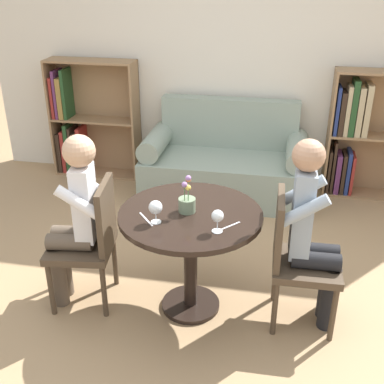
% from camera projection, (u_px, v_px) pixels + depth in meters
% --- Properties ---
extents(ground_plane, '(16.00, 16.00, 0.00)m').
position_uv_depth(ground_plane, '(191.00, 306.00, 3.35)').
color(ground_plane, tan).
extents(back_wall, '(5.20, 0.05, 2.70)m').
position_uv_depth(back_wall, '(234.00, 52.00, 4.76)').
color(back_wall, silver).
rests_on(back_wall, ground_plane).
extents(round_table, '(0.92, 0.92, 0.74)m').
position_uv_depth(round_table, '(191.00, 233.00, 3.09)').
color(round_table, black).
rests_on(round_table, ground_plane).
extents(couch, '(1.61, 0.80, 0.92)m').
position_uv_depth(couch, '(225.00, 165.00, 4.84)').
color(couch, gray).
rests_on(couch, ground_plane).
extents(bookshelf_left, '(0.94, 0.28, 1.26)m').
position_uv_depth(bookshelf_left, '(85.00, 123.00, 5.23)').
color(bookshelf_left, '#93704C').
rests_on(bookshelf_left, ground_plane).
extents(bookshelf_right, '(0.94, 0.28, 1.26)m').
position_uv_depth(bookshelf_right, '(363.00, 135.00, 4.72)').
color(bookshelf_right, '#93704C').
rests_on(bookshelf_right, ground_plane).
extents(chair_left, '(0.47, 0.47, 0.90)m').
position_uv_depth(chair_left, '(91.00, 238.00, 3.21)').
color(chair_left, '#473828').
rests_on(chair_left, ground_plane).
extents(chair_right, '(0.43, 0.43, 0.90)m').
position_uv_depth(chair_right, '(295.00, 255.00, 3.03)').
color(chair_right, '#473828').
rests_on(chair_right, ground_plane).
extents(person_left, '(0.44, 0.38, 1.22)m').
position_uv_depth(person_left, '(75.00, 217.00, 3.14)').
color(person_left, brown).
rests_on(person_left, ground_plane).
extents(person_right, '(0.42, 0.35, 1.26)m').
position_uv_depth(person_right, '(313.00, 233.00, 2.95)').
color(person_right, black).
rests_on(person_right, ground_plane).
extents(wine_glass_left, '(0.08, 0.08, 0.14)m').
position_uv_depth(wine_glass_left, '(156.00, 208.00, 2.87)').
color(wine_glass_left, white).
rests_on(wine_glass_left, round_table).
extents(wine_glass_right, '(0.07, 0.07, 0.14)m').
position_uv_depth(wine_glass_right, '(218.00, 217.00, 2.78)').
color(wine_glass_right, white).
rests_on(wine_glass_right, round_table).
extents(flower_vase, '(0.11, 0.11, 0.25)m').
position_uv_depth(flower_vase, '(187.00, 202.00, 3.01)').
color(flower_vase, gray).
rests_on(flower_vase, round_table).
extents(knife_left_setting, '(0.13, 0.15, 0.00)m').
position_uv_depth(knife_left_setting, '(146.00, 219.00, 2.95)').
color(knife_left_setting, silver).
rests_on(knife_left_setting, round_table).
extents(fork_left_setting, '(0.13, 0.15, 0.00)m').
position_uv_depth(fork_left_setting, '(228.00, 227.00, 2.86)').
color(fork_left_setting, silver).
rests_on(fork_left_setting, round_table).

